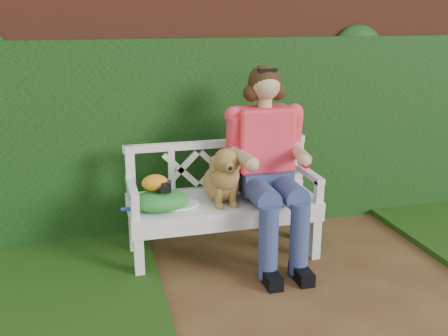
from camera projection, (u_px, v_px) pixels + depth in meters
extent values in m
plane|color=#4C2C17|center=(344.00, 317.00, 3.41)|extent=(60.00, 60.00, 0.00)
cube|color=brown|center=(256.00, 103.00, 4.86)|extent=(10.00, 0.30, 2.20)
cube|color=#25631C|center=(263.00, 134.00, 4.73)|extent=(10.00, 0.18, 1.70)
cube|color=black|center=(163.00, 186.00, 3.89)|extent=(0.13, 0.10, 0.07)
ellipsoid|color=orange|center=(155.00, 183.00, 3.90)|extent=(0.23, 0.19, 0.12)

